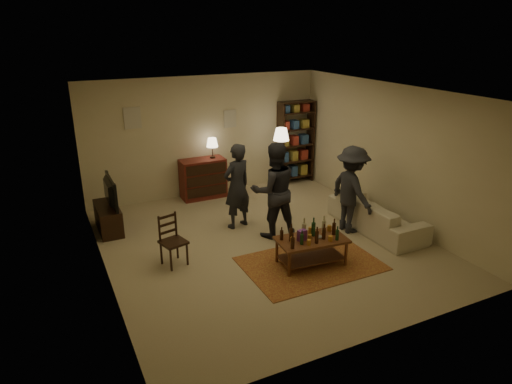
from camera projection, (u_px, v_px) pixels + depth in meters
floor at (265, 243)px, 8.28m from camera, size 6.00×6.00×0.00m
room_shell at (177, 118)px, 9.90m from camera, size 6.00×6.00×6.00m
rug at (311, 263)px, 7.56m from camera, size 2.20×1.50×0.01m
coffee_table at (311, 242)px, 7.41m from camera, size 1.18×0.72×0.80m
dining_chair at (172, 238)px, 7.42m from camera, size 0.46×0.46×0.87m
tv_stand at (108, 212)px, 8.66m from camera, size 0.40×1.00×1.06m
dresser at (203, 177)px, 10.33m from camera, size 1.00×0.50×1.36m
bookshelf at (295, 141)px, 11.19m from camera, size 0.90×0.34×2.02m
floor_lamp at (281, 139)px, 10.33m from camera, size 0.36×0.36×1.54m
sofa at (377, 215)px, 8.74m from camera, size 0.81×2.08×0.61m
person_left at (237, 186)px, 8.69m from camera, size 0.69×0.55×1.67m
person_right at (274, 190)px, 8.29m from camera, size 0.96×0.80×1.78m
person_by_sofa at (352, 190)px, 8.51m from camera, size 0.62×1.08×1.66m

